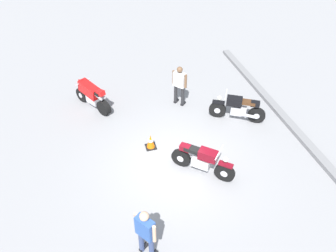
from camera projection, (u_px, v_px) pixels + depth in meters
ground_plane at (178, 166)px, 10.67m from camera, size 40.00×40.00×0.00m
curb_edge at (304, 140)px, 11.55m from camera, size 14.00×0.30×0.15m
motorcycle_black_cruiser at (238, 108)px, 12.23m from camera, size 1.11×1.89×1.09m
motorcycle_red_sportbike at (91, 95)px, 12.80m from camera, size 1.73×1.23×1.14m
motorcycle_maroon_cruiser at (202, 160)px, 10.14m from camera, size 1.47×1.65×1.09m
person_in_white_shirt at (179, 83)px, 12.75m from camera, size 0.56×0.53×1.68m
person_in_blue_shirt at (145, 232)px, 7.71m from camera, size 0.57×0.51×1.67m
traffic_cone at (151, 141)px, 11.20m from camera, size 0.36×0.36×0.53m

